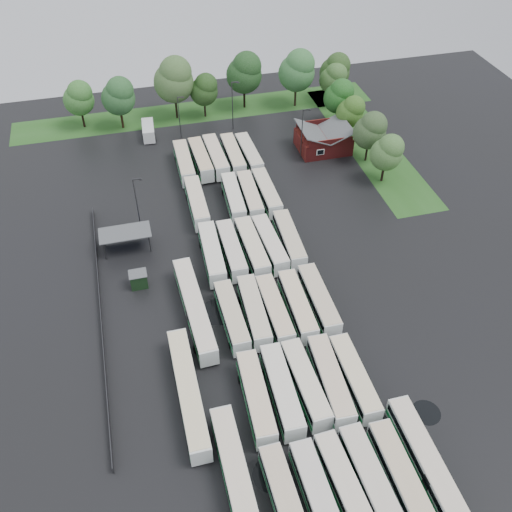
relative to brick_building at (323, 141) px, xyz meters
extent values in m
plane|color=black|center=(-24.00, -42.77, -1.87)|extent=(160.00, 160.00, 0.00)
cube|color=maroon|center=(0.00, 0.03, -0.17)|extent=(10.00, 8.00, 3.40)
cube|color=#4C4F51|center=(-2.50, 0.03, 2.43)|extent=(5.07, 8.60, 2.19)
cube|color=#4C4F51|center=(2.50, 0.03, 2.43)|extent=(5.07, 8.60, 2.19)
cube|color=maroon|center=(0.00, -3.97, 2.03)|extent=(9.00, 0.20, 1.20)
cube|color=silver|center=(-2.00, -4.02, 0.13)|extent=(1.60, 0.12, 1.20)
cylinder|color=#2D2D30|center=(-44.80, -22.77, -0.17)|extent=(0.16, 0.16, 3.40)
cylinder|color=#2D2D30|center=(-37.60, -22.77, -0.17)|extent=(0.16, 0.16, 3.40)
cylinder|color=#2D2D30|center=(-44.80, -19.57, -0.17)|extent=(0.16, 0.16, 3.40)
cylinder|color=#2D2D30|center=(-37.60, -19.57, -0.17)|extent=(0.16, 0.16, 3.40)
cube|color=#4C4F51|center=(-41.20, -21.17, 1.63)|extent=(8.20, 4.20, 0.15)
cube|color=navy|center=(-41.20, -19.27, -0.27)|extent=(7.60, 0.08, 2.60)
cube|color=black|center=(-40.20, -30.17, -0.62)|extent=(2.50, 2.00, 2.50)
cube|color=#4C4F51|center=(-40.20, -30.17, 0.69)|extent=(2.70, 2.20, 0.12)
cube|color=#24541B|center=(-22.00, 22.03, -1.86)|extent=(80.00, 10.00, 0.01)
cube|color=#24541B|center=(10.00, 0.03, -1.86)|extent=(10.00, 50.00, 0.01)
cube|color=#2D2D30|center=(-46.20, -34.77, -1.27)|extent=(0.10, 50.00, 1.20)
cube|color=silver|center=(-28.57, -68.45, -0.03)|extent=(2.74, 12.14, 2.77)
cube|color=black|center=(-28.57, -68.45, 0.53)|extent=(2.79, 11.66, 0.89)
cube|color=#107338|center=(-28.57, -68.45, -0.64)|extent=(2.79, 11.90, 0.61)
cube|color=beige|center=(-28.57, -68.45, 1.41)|extent=(2.63, 11.77, 0.12)
cylinder|color=black|center=(-28.57, -64.58, -1.41)|extent=(2.57, 0.97, 0.97)
cube|color=silver|center=(-25.08, -69.00, 0.02)|extent=(2.77, 12.41, 2.83)
cube|color=black|center=(-25.08, -69.00, 0.58)|extent=(2.82, 11.92, 0.91)
cube|color=#177B3D|center=(-25.08, -69.00, -0.61)|extent=(2.82, 12.16, 0.62)
cube|color=beige|center=(-25.08, -69.00, 1.48)|extent=(2.66, 12.04, 0.12)
cylinder|color=black|center=(-25.08, -65.04, -1.40)|extent=(2.63, 0.99, 0.99)
cube|color=silver|center=(-21.88, -68.55, -0.02)|extent=(3.15, 12.23, 2.78)
cube|color=black|center=(-21.88, -68.55, 0.53)|extent=(3.18, 11.75, 0.89)
cube|color=#037727|center=(-21.88, -68.55, -0.63)|extent=(3.18, 11.99, 0.61)
cube|color=beige|center=(-21.88, -68.55, 1.42)|extent=(3.03, 11.86, 0.12)
cylinder|color=black|center=(-21.88, -64.67, -1.41)|extent=(2.58, 0.97, 0.97)
cube|color=silver|center=(-18.92, -68.79, 0.07)|extent=(3.00, 12.81, 2.92)
cube|color=black|center=(-18.92, -68.79, 0.66)|extent=(3.05, 12.30, 0.93)
cube|color=#008230|center=(-18.92, -68.79, -0.57)|extent=(3.04, 12.55, 0.64)
cube|color=beige|center=(-18.92, -68.79, 1.58)|extent=(2.88, 12.42, 0.13)
cylinder|color=black|center=(-18.92, -64.71, -1.39)|extent=(2.71, 1.02, 1.02)
cube|color=silver|center=(-15.55, -68.98, 0.03)|extent=(2.60, 12.45, 2.85)
cube|color=black|center=(-15.55, -68.98, 0.60)|extent=(2.66, 11.95, 0.91)
cube|color=#127C3C|center=(-15.55, -68.98, -0.60)|extent=(2.65, 12.20, 0.63)
cube|color=beige|center=(-15.55, -68.98, 1.50)|extent=(2.50, 12.07, 0.12)
cylinder|color=black|center=(-15.55, -65.00, -1.40)|extent=(2.64, 1.00, 1.00)
cube|color=silver|center=(-28.35, -55.25, 0.04)|extent=(3.12, 12.65, 2.88)
cube|color=black|center=(-28.35, -55.25, 0.62)|extent=(3.16, 12.15, 0.92)
cube|color=#047E2A|center=(-28.35, -55.25, -0.59)|extent=(3.16, 12.40, 0.63)
cube|color=beige|center=(-28.35, -55.25, 1.53)|extent=(3.00, 12.27, 0.13)
cylinder|color=black|center=(-28.35, -59.27, -1.40)|extent=(2.67, 1.00, 1.00)
cylinder|color=black|center=(-28.35, -51.23, -1.40)|extent=(2.67, 1.00, 1.00)
cube|color=silver|center=(-25.01, -55.09, 0.07)|extent=(3.03, 12.83, 2.92)
cube|color=black|center=(-25.01, -55.09, 0.66)|extent=(3.08, 12.32, 0.94)
cube|color=#12813B|center=(-25.01, -55.09, -0.57)|extent=(3.07, 12.58, 0.64)
cube|color=#EFE3D0|center=(-25.01, -55.09, 1.59)|extent=(2.91, 12.45, 0.13)
cylinder|color=black|center=(-25.01, -59.17, -1.39)|extent=(2.71, 1.02, 1.02)
cylinder|color=black|center=(-25.01, -51.01, -1.39)|extent=(2.71, 1.02, 1.02)
cube|color=silver|center=(-21.84, -54.82, 0.02)|extent=(2.96, 12.47, 2.84)
cube|color=black|center=(-21.84, -54.82, 0.59)|extent=(3.00, 11.98, 0.91)
cube|color=#0A8335|center=(-21.84, -54.82, -0.61)|extent=(3.00, 12.23, 0.63)
cube|color=#F3E1C3|center=(-21.84, -54.82, 1.49)|extent=(2.84, 12.10, 0.12)
cylinder|color=black|center=(-21.84, -58.79, -1.40)|extent=(2.64, 0.99, 0.99)
cylinder|color=black|center=(-21.84, -50.86, -1.40)|extent=(2.64, 0.99, 0.99)
cube|color=silver|center=(-18.67, -55.18, 0.07)|extent=(3.30, 12.87, 2.92)
cube|color=black|center=(-18.67, -55.18, 0.66)|extent=(3.33, 12.36, 0.93)
cube|color=#19793F|center=(-18.67, -55.18, -0.57)|extent=(3.34, 12.62, 0.64)
cube|color=beige|center=(-18.67, -55.18, 1.59)|extent=(3.17, 12.48, 0.13)
cylinder|color=black|center=(-18.67, -59.26, -1.39)|extent=(2.71, 1.02, 1.02)
cylinder|color=black|center=(-18.67, -51.11, -1.39)|extent=(2.71, 1.02, 1.02)
cube|color=silver|center=(-15.55, -55.50, 0.00)|extent=(2.59, 12.26, 2.81)
cube|color=black|center=(-15.55, -55.50, 0.56)|extent=(2.65, 11.77, 0.90)
cube|color=#07732C|center=(-15.55, -55.50, -0.62)|extent=(2.64, 12.02, 0.62)
cube|color=beige|center=(-15.55, -55.50, 1.45)|extent=(2.49, 11.89, 0.12)
cylinder|color=black|center=(-15.55, -59.43, -1.41)|extent=(2.60, 0.98, 0.98)
cylinder|color=black|center=(-15.55, -51.58, -1.41)|extent=(2.60, 0.98, 0.98)
cube|color=silver|center=(-28.31, -41.53, -0.02)|extent=(2.72, 12.16, 2.78)
cube|color=black|center=(-28.31, -41.53, 0.53)|extent=(2.77, 11.68, 0.89)
cube|color=#0A8339|center=(-28.31, -41.53, -0.63)|extent=(2.77, 11.92, 0.61)
cube|color=beige|center=(-28.31, -41.53, 1.42)|extent=(2.61, 11.80, 0.12)
cylinder|color=black|center=(-28.31, -45.41, -1.41)|extent=(2.58, 0.97, 0.97)
cylinder|color=black|center=(-28.31, -37.65, -1.41)|extent=(2.58, 0.97, 0.97)
cube|color=silver|center=(-25.06, -41.42, 0.01)|extent=(3.04, 12.45, 2.83)
cube|color=black|center=(-25.06, -41.42, 0.58)|extent=(3.09, 11.96, 0.91)
cube|color=#1D793A|center=(-25.06, -41.42, -0.61)|extent=(3.09, 12.20, 0.62)
cube|color=beige|center=(-25.06, -41.42, 1.48)|extent=(2.93, 12.07, 0.12)
cylinder|color=black|center=(-25.06, -45.38, -1.40)|extent=(2.63, 0.99, 0.99)
cylinder|color=black|center=(-25.06, -37.47, -1.40)|extent=(2.63, 0.99, 0.99)
cube|color=silver|center=(-22.17, -41.89, -0.02)|extent=(2.56, 12.14, 2.78)
cube|color=black|center=(-22.17, -41.89, 0.54)|extent=(2.62, 11.66, 0.89)
cube|color=#108331|center=(-22.17, -41.89, -0.63)|extent=(2.61, 11.90, 0.61)
cube|color=beige|center=(-22.17, -41.89, 1.42)|extent=(2.46, 11.78, 0.12)
cylinder|color=black|center=(-22.17, -45.77, -1.41)|extent=(2.58, 0.97, 0.97)
cylinder|color=black|center=(-22.17, -38.00, -1.41)|extent=(2.58, 0.97, 0.97)
cube|color=silver|center=(-18.78, -41.90, 0.01)|extent=(2.86, 12.41, 2.83)
cube|color=black|center=(-18.78, -41.90, 0.58)|extent=(2.91, 11.92, 0.91)
cube|color=#1A823D|center=(-18.78, -41.90, -0.61)|extent=(2.91, 12.16, 0.62)
cube|color=beige|center=(-18.78, -41.90, 1.48)|extent=(2.75, 12.03, 0.12)
cylinder|color=black|center=(-18.78, -45.85, -1.40)|extent=(2.62, 0.99, 0.99)
cylinder|color=black|center=(-18.78, -37.95, -1.40)|extent=(2.62, 0.99, 0.99)
cube|color=silver|center=(-15.47, -41.59, 0.04)|extent=(2.74, 12.58, 2.88)
cube|color=black|center=(-15.47, -41.59, 0.62)|extent=(2.79, 12.08, 0.92)
cube|color=#11762F|center=(-15.47, -41.59, -0.59)|extent=(2.79, 12.33, 0.63)
cube|color=beige|center=(-15.47, -41.59, 1.53)|extent=(2.63, 12.20, 0.13)
cylinder|color=black|center=(-15.47, -45.61, -1.40)|extent=(2.67, 1.00, 1.00)
cylinder|color=black|center=(-15.47, -37.57, -1.40)|extent=(2.67, 1.00, 1.00)
cube|color=silver|center=(-28.41, -27.89, 0.07)|extent=(3.17, 12.85, 2.92)
cube|color=black|center=(-28.41, -27.89, 0.66)|extent=(3.21, 12.34, 0.94)
cube|color=#0E7234|center=(-28.41, -27.89, -0.57)|extent=(3.21, 12.60, 0.64)
cube|color=white|center=(-28.41, -27.89, 1.59)|extent=(3.05, 12.46, 0.13)
cylinder|color=black|center=(-28.41, -31.97, -1.39)|extent=(2.71, 1.02, 1.02)
cylinder|color=black|center=(-28.41, -23.81, -1.39)|extent=(2.71, 1.02, 1.02)
cube|color=silver|center=(-25.23, -27.80, 0.00)|extent=(2.62, 12.30, 2.82)
cube|color=black|center=(-25.23, -27.80, 0.57)|extent=(2.68, 11.81, 0.90)
cube|color=#007021|center=(-25.23, -27.80, -0.62)|extent=(2.67, 12.05, 0.62)
cube|color=beige|center=(-25.23, -27.80, 1.46)|extent=(2.52, 11.93, 0.12)
cylinder|color=black|center=(-25.23, -31.73, -1.41)|extent=(2.61, 0.98, 0.98)
cylinder|color=black|center=(-25.23, -23.87, -1.41)|extent=(2.61, 0.98, 0.98)
cube|color=silver|center=(-21.97, -28.14, 0.06)|extent=(2.89, 12.74, 2.91)
cube|color=black|center=(-21.97, -28.14, 0.65)|extent=(2.94, 12.23, 0.93)
cube|color=#12813D|center=(-21.97, -28.14, -0.58)|extent=(2.94, 12.49, 0.64)
cube|color=beige|center=(-21.97, -28.14, 1.57)|extent=(2.78, 12.36, 0.13)
cylinder|color=black|center=(-21.97, -32.20, -1.39)|extent=(2.70, 1.02, 1.02)
cylinder|color=black|center=(-21.97, -24.08, -1.39)|extent=(2.70, 1.02, 1.02)
cube|color=silver|center=(-18.97, -27.94, 0.00)|extent=(3.06, 12.37, 2.81)
cube|color=black|center=(-18.97, -27.94, 0.56)|extent=(3.11, 11.89, 0.90)
cube|color=#067129|center=(-18.97, -27.94, -0.62)|extent=(3.11, 12.13, 0.62)
cube|color=silver|center=(-18.97, -27.94, 1.46)|extent=(2.95, 12.00, 0.12)
cylinder|color=black|center=(-18.97, -31.87, -1.41)|extent=(2.61, 0.98, 0.98)
cylinder|color=black|center=(-18.97, -24.01, -1.41)|extent=(2.61, 0.98, 0.98)
cube|color=silver|center=(-15.65, -27.70, 0.03)|extent=(3.09, 12.53, 2.85)
cube|color=black|center=(-15.65, -27.70, 0.60)|extent=(3.14, 12.04, 0.91)
cube|color=#127230|center=(-15.65, -27.70, -0.60)|extent=(3.14, 12.29, 0.63)
cube|color=beige|center=(-15.65, -27.70, 1.50)|extent=(2.98, 12.16, 0.12)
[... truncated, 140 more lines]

